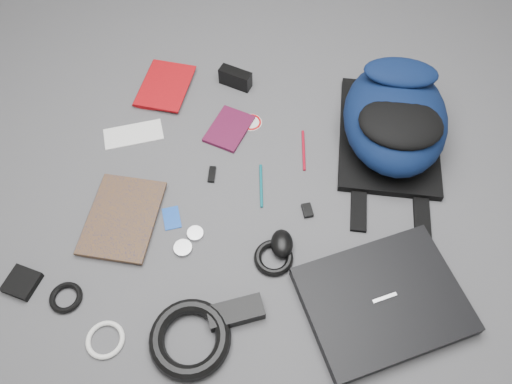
# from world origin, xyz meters

# --- Properties ---
(ground) EXTENTS (4.00, 4.00, 0.00)m
(ground) POSITION_xyz_m (0.00, 0.00, 0.00)
(ground) COLOR #4F4F51
(ground) RESTS_ON ground
(backpack) EXTENTS (0.34, 0.50, 0.21)m
(backpack) POSITION_xyz_m (0.40, 0.27, 0.10)
(backpack) COLOR black
(backpack) RESTS_ON ground
(laptop) EXTENTS (0.51, 0.47, 0.04)m
(laptop) POSITION_xyz_m (0.38, -0.30, 0.02)
(laptop) COLOR black
(laptop) RESTS_ON ground
(textbook_red) EXTENTS (0.19, 0.24, 0.02)m
(textbook_red) POSITION_xyz_m (-0.45, 0.41, 0.01)
(textbook_red) COLOR maroon
(textbook_red) RESTS_ON ground
(comic_book) EXTENTS (0.21, 0.28, 0.02)m
(comic_book) POSITION_xyz_m (-0.48, -0.13, 0.01)
(comic_book) COLOR #985E0A
(comic_book) RESTS_ON ground
(envelope) EXTENTS (0.21, 0.15, 0.00)m
(envelope) POSITION_xyz_m (-0.43, 0.19, 0.00)
(envelope) COLOR white
(envelope) RESTS_ON ground
(dvd_case) EXTENTS (0.16, 0.19, 0.01)m
(dvd_case) POSITION_xyz_m (-0.12, 0.24, 0.01)
(dvd_case) COLOR #400C24
(dvd_case) RESTS_ON ground
(compact_camera) EXTENTS (0.12, 0.08, 0.06)m
(compact_camera) POSITION_xyz_m (-0.13, 0.45, 0.03)
(compact_camera) COLOR black
(compact_camera) RESTS_ON ground
(sticker_disc) EXTENTS (0.09, 0.09, 0.00)m
(sticker_disc) POSITION_xyz_m (-0.05, 0.28, 0.00)
(sticker_disc) COLOR white
(sticker_disc) RESTS_ON ground
(pen_teal) EXTENTS (0.03, 0.15, 0.01)m
(pen_teal) POSITION_xyz_m (0.01, 0.03, 0.00)
(pen_teal) COLOR #0B5963
(pen_teal) RESTS_ON ground
(pen_red) EXTENTS (0.02, 0.16, 0.01)m
(pen_red) POSITION_xyz_m (0.13, 0.19, 0.00)
(pen_red) COLOR #A50C20
(pen_red) RESTS_ON ground
(id_badge) EXTENTS (0.07, 0.09, 0.00)m
(id_badge) POSITION_xyz_m (-0.24, -0.11, 0.00)
(id_badge) COLOR blue
(id_badge) RESTS_ON ground
(usb_black) EXTENTS (0.02, 0.06, 0.01)m
(usb_black) POSITION_xyz_m (-0.15, 0.06, 0.01)
(usb_black) COLOR black
(usb_black) RESTS_ON ground
(key_fob) EXTENTS (0.04, 0.05, 0.01)m
(key_fob) POSITION_xyz_m (0.16, -0.04, 0.01)
(key_fob) COLOR black
(key_fob) RESTS_ON ground
(mouse) EXTENTS (0.08, 0.10, 0.05)m
(mouse) POSITION_xyz_m (0.09, -0.16, 0.02)
(mouse) COLOR black
(mouse) RESTS_ON ground
(headphone_left) EXTENTS (0.06, 0.06, 0.01)m
(headphone_left) POSITION_xyz_m (-0.16, -0.15, 0.01)
(headphone_left) COLOR silver
(headphone_left) RESTS_ON ground
(headphone_right) EXTENTS (0.05, 0.05, 0.01)m
(headphone_right) POSITION_xyz_m (-0.19, -0.20, 0.01)
(headphone_right) COLOR #A4A4A6
(headphone_right) RESTS_ON ground
(cable_coil) EXTENTS (0.12, 0.12, 0.02)m
(cable_coil) POSITION_xyz_m (0.07, -0.21, 0.01)
(cable_coil) COLOR black
(cable_coil) RESTS_ON ground
(power_brick) EXTENTS (0.16, 0.11, 0.04)m
(power_brick) POSITION_xyz_m (-0.01, -0.38, 0.02)
(power_brick) COLOR black
(power_brick) RESTS_ON ground
(power_cord_coil) EXTENTS (0.25, 0.25, 0.04)m
(power_cord_coil) POSITION_xyz_m (-0.12, -0.46, 0.02)
(power_cord_coil) COLOR black
(power_cord_coil) RESTS_ON ground
(pouch) EXTENTS (0.10, 0.10, 0.02)m
(pouch) POSITION_xyz_m (-0.60, -0.36, 0.01)
(pouch) COLOR black
(pouch) RESTS_ON ground
(earbud_coil) EXTENTS (0.11, 0.11, 0.02)m
(earbud_coil) POSITION_xyz_m (-0.47, -0.39, 0.01)
(earbud_coil) COLOR black
(earbud_coil) RESTS_ON ground
(white_cable_coil) EXTENTS (0.12, 0.12, 0.01)m
(white_cable_coil) POSITION_xyz_m (-0.33, -0.48, 0.01)
(white_cable_coil) COLOR white
(white_cable_coil) RESTS_ON ground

